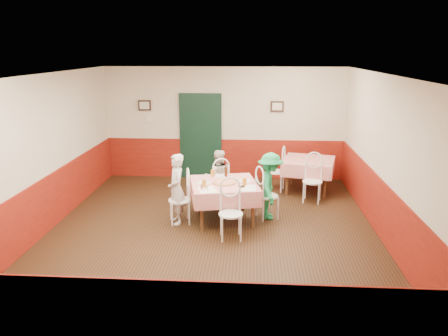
# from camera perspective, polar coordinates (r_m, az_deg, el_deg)

# --- Properties ---
(floor) EXTENTS (7.00, 7.00, 0.00)m
(floor) POSITION_cam_1_polar(r_m,az_deg,el_deg) (8.03, -1.59, -8.31)
(floor) COLOR black
(floor) RESTS_ON ground
(ceiling) EXTENTS (7.00, 7.00, 0.00)m
(ceiling) POSITION_cam_1_polar(r_m,az_deg,el_deg) (7.37, -1.75, 12.06)
(ceiling) COLOR white
(ceiling) RESTS_ON back_wall
(back_wall) EXTENTS (6.00, 0.10, 2.80)m
(back_wall) POSITION_cam_1_polar(r_m,az_deg,el_deg) (11.00, 0.06, 5.80)
(back_wall) COLOR beige
(back_wall) RESTS_ON ground
(front_wall) EXTENTS (6.00, 0.10, 2.80)m
(front_wall) POSITION_cam_1_polar(r_m,az_deg,el_deg) (4.29, -6.13, -9.82)
(front_wall) COLOR beige
(front_wall) RESTS_ON ground
(left_wall) EXTENTS (0.10, 7.00, 2.80)m
(left_wall) POSITION_cam_1_polar(r_m,az_deg,el_deg) (8.41, -22.48, 1.65)
(left_wall) COLOR beige
(left_wall) RESTS_ON ground
(right_wall) EXTENTS (0.10, 7.00, 2.80)m
(right_wall) POSITION_cam_1_polar(r_m,az_deg,el_deg) (7.89, 20.58, 1.00)
(right_wall) COLOR beige
(right_wall) RESTS_ON ground
(wainscot_back) EXTENTS (6.00, 0.03, 1.00)m
(wainscot_back) POSITION_cam_1_polar(r_m,az_deg,el_deg) (11.17, 0.05, 1.23)
(wainscot_back) COLOR maroon
(wainscot_back) RESTS_ON ground
(wainscot_front) EXTENTS (6.00, 0.03, 1.00)m
(wainscot_front) POSITION_cam_1_polar(r_m,az_deg,el_deg) (4.76, -5.78, -19.61)
(wainscot_front) COLOR maroon
(wainscot_front) RESTS_ON ground
(wainscot_left) EXTENTS (0.03, 7.00, 1.00)m
(wainscot_left) POSITION_cam_1_polar(r_m,az_deg,el_deg) (8.64, -21.79, -4.15)
(wainscot_left) COLOR maroon
(wainscot_left) RESTS_ON ground
(wainscot_right) EXTENTS (0.03, 7.00, 1.00)m
(wainscot_right) POSITION_cam_1_polar(r_m,az_deg,el_deg) (8.14, 19.89, -5.15)
(wainscot_right) COLOR maroon
(wainscot_right) RESTS_ON ground
(door) EXTENTS (0.96, 0.06, 2.10)m
(door) POSITION_cam_1_polar(r_m,az_deg,el_deg) (11.07, -3.07, 4.00)
(door) COLOR black
(door) RESTS_ON ground
(picture_left) EXTENTS (0.32, 0.03, 0.26)m
(picture_left) POSITION_cam_1_polar(r_m,az_deg,el_deg) (11.19, -10.33, 8.05)
(picture_left) COLOR black
(picture_left) RESTS_ON back_wall
(picture_right) EXTENTS (0.32, 0.03, 0.26)m
(picture_right) POSITION_cam_1_polar(r_m,az_deg,el_deg) (10.88, 6.96, 7.98)
(picture_right) COLOR black
(picture_right) RESTS_ON back_wall
(thermostat) EXTENTS (0.10, 0.03, 0.10)m
(thermostat) POSITION_cam_1_polar(r_m,az_deg,el_deg) (11.22, -9.75, 6.29)
(thermostat) COLOR white
(thermostat) RESTS_ON back_wall
(main_table) EXTENTS (1.44, 1.44, 0.77)m
(main_table) POSITION_cam_1_polar(r_m,az_deg,el_deg) (8.41, -0.00, -4.44)
(main_table) COLOR red
(main_table) RESTS_ON ground
(second_table) EXTENTS (1.35, 1.35, 0.77)m
(second_table) POSITION_cam_1_polar(r_m,az_deg,el_deg) (10.32, 10.92, -0.95)
(second_table) COLOR red
(second_table) RESTS_ON ground
(chair_left) EXTENTS (0.51, 0.51, 0.90)m
(chair_left) POSITION_cam_1_polar(r_m,az_deg,el_deg) (8.31, -5.83, -4.21)
(chair_left) COLOR white
(chair_left) RESTS_ON ground
(chair_right) EXTENTS (0.56, 0.56, 0.90)m
(chair_right) POSITION_cam_1_polar(r_m,az_deg,el_deg) (8.54, 5.67, -3.68)
(chair_right) COLOR white
(chair_right) RESTS_ON ground
(chair_far) EXTENTS (0.55, 0.55, 0.90)m
(chair_far) POSITION_cam_1_polar(r_m,az_deg,el_deg) (9.18, -0.74, -2.22)
(chair_far) COLOR white
(chair_far) RESTS_ON ground
(chair_near) EXTENTS (0.47, 0.47, 0.90)m
(chair_near) POSITION_cam_1_polar(r_m,az_deg,el_deg) (7.60, 0.90, -6.05)
(chair_near) COLOR white
(chair_near) RESTS_ON ground
(chair_second_a) EXTENTS (0.51, 0.51, 0.90)m
(chair_second_a) POSITION_cam_1_polar(r_m,az_deg,el_deg) (10.23, 6.78, -0.48)
(chair_second_a) COLOR white
(chair_second_a) RESTS_ON ground
(chair_second_b) EXTENTS (0.51, 0.51, 0.90)m
(chair_second_b) POSITION_cam_1_polar(r_m,az_deg,el_deg) (9.59, 11.47, -1.77)
(chair_second_b) COLOR white
(chair_second_b) RESTS_ON ground
(pizza) EXTENTS (0.50, 0.50, 0.03)m
(pizza) POSITION_cam_1_polar(r_m,az_deg,el_deg) (8.25, 0.05, -1.91)
(pizza) COLOR #B74723
(pizza) RESTS_ON main_table
(plate_left) EXTENTS (0.30, 0.30, 0.01)m
(plate_left) POSITION_cam_1_polar(r_m,az_deg,el_deg) (8.26, -2.79, -1.95)
(plate_left) COLOR white
(plate_left) RESTS_ON main_table
(plate_right) EXTENTS (0.30, 0.30, 0.01)m
(plate_right) POSITION_cam_1_polar(r_m,az_deg,el_deg) (8.36, 2.74, -1.73)
(plate_right) COLOR white
(plate_right) RESTS_ON main_table
(plate_far) EXTENTS (0.30, 0.30, 0.01)m
(plate_far) POSITION_cam_1_polar(r_m,az_deg,el_deg) (8.69, -0.57, -1.07)
(plate_far) COLOR white
(plate_far) RESTS_ON main_table
(glass_a) EXTENTS (0.09, 0.09, 0.14)m
(glass_a) POSITION_cam_1_polar(r_m,az_deg,el_deg) (8.00, -2.60, -2.07)
(glass_a) COLOR #BF7219
(glass_a) RESTS_ON main_table
(glass_b) EXTENTS (0.09, 0.09, 0.14)m
(glass_b) POSITION_cam_1_polar(r_m,az_deg,el_deg) (8.10, 2.69, -1.84)
(glass_b) COLOR #BF7219
(glass_b) RESTS_ON main_table
(glass_c) EXTENTS (0.09, 0.09, 0.14)m
(glass_c) POSITION_cam_1_polar(r_m,az_deg,el_deg) (8.66, -1.50, -0.70)
(glass_c) COLOR #BF7219
(glass_c) RESTS_ON main_table
(beer_bottle) EXTENTS (0.07, 0.07, 0.23)m
(beer_bottle) POSITION_cam_1_polar(r_m,az_deg,el_deg) (8.64, 0.26, -0.42)
(beer_bottle) COLOR #381C0A
(beer_bottle) RESTS_ON main_table
(shaker_a) EXTENTS (0.04, 0.04, 0.09)m
(shaker_a) POSITION_cam_1_polar(r_m,az_deg,el_deg) (7.82, -2.75, -2.67)
(shaker_a) COLOR silver
(shaker_a) RESTS_ON main_table
(shaker_b) EXTENTS (0.04, 0.04, 0.09)m
(shaker_b) POSITION_cam_1_polar(r_m,az_deg,el_deg) (7.81, -2.24, -2.69)
(shaker_b) COLOR silver
(shaker_b) RESTS_ON main_table
(shaker_c) EXTENTS (0.04, 0.04, 0.09)m
(shaker_c) POSITION_cam_1_polar(r_m,az_deg,el_deg) (7.91, -2.94, -2.47)
(shaker_c) COLOR #B23319
(shaker_c) RESTS_ON main_table
(menu_left) EXTENTS (0.42, 0.48, 0.00)m
(menu_left) POSITION_cam_1_polar(r_m,az_deg,el_deg) (7.88, -2.21, -2.85)
(menu_left) COLOR white
(menu_left) RESTS_ON main_table
(menu_right) EXTENTS (0.30, 0.40, 0.00)m
(menu_right) POSITION_cam_1_polar(r_m,az_deg,el_deg) (7.99, 3.07, -2.60)
(menu_right) COLOR white
(menu_right) RESTS_ON main_table
(wallet) EXTENTS (0.13, 0.11, 0.02)m
(wallet) POSITION_cam_1_polar(r_m,az_deg,el_deg) (8.03, 2.29, -2.44)
(wallet) COLOR black
(wallet) RESTS_ON main_table
(diner_left) EXTENTS (0.47, 0.57, 1.35)m
(diner_left) POSITION_cam_1_polar(r_m,az_deg,el_deg) (8.24, -6.21, -2.76)
(diner_left) COLOR gray
(diner_left) RESTS_ON ground
(diner_far) EXTENTS (0.65, 0.55, 1.19)m
(diner_far) POSITION_cam_1_polar(r_m,az_deg,el_deg) (9.19, -0.79, -1.26)
(diner_far) COLOR gray
(diner_far) RESTS_ON ground
(diner_right) EXTENTS (0.50, 0.85, 1.31)m
(diner_right) POSITION_cam_1_polar(r_m,az_deg,el_deg) (8.49, 6.03, -2.36)
(diner_right) COLOR gray
(diner_right) RESTS_ON ground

